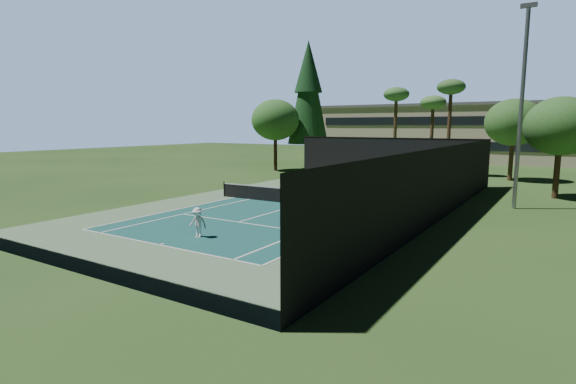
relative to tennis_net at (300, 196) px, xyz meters
The scene contains 22 objects.
ground 0.56m from the tennis_net, ahead, with size 160.00×160.00×0.00m, color #28481B.
apron_slab 0.55m from the tennis_net, ahead, with size 18.00×32.00×0.01m, color #5B7F59.
court_surface 0.55m from the tennis_net, ahead, with size 10.97×23.77×0.01m, color #1A534F.
court_lines 0.54m from the tennis_net, ahead, with size 11.07×23.87×0.01m.
tennis_net is the anchor object (origin of this frame).
fence 1.45m from the tennis_net, 90.00° to the left, with size 18.04×32.05×4.03m.
player 9.96m from the tennis_net, 87.30° to the right, with size 0.91×0.52×1.40m, color white.
tennis_ball_a 9.68m from the tennis_net, 97.88° to the right, with size 0.06×0.06×0.06m, color #D4EC35.
tennis_ball_b 4.37m from the tennis_net, 100.26° to the left, with size 0.07×0.07×0.07m, color #D8F437.
tennis_ball_c 3.53m from the tennis_net, 67.63° to the left, with size 0.07×0.07×0.07m, color #DBEE36.
tennis_ball_d 6.50m from the tennis_net, 118.88° to the left, with size 0.06×0.06×0.06m, color #CBD330.
park_bench 15.88m from the tennis_net, 102.80° to the left, with size 1.50×0.45×1.02m.
trash_bin 15.36m from the tennis_net, 89.03° to the left, with size 0.56×0.56×0.95m.
pine_tree 26.63m from the tennis_net, 118.61° to the left, with size 4.80×4.80×15.00m.
palm_a 25.26m from the tennis_net, 94.76° to the left, with size 2.80×2.80×9.32m.
palm_b 26.92m from the tennis_net, 86.70° to the left, with size 2.80×2.80×8.42m.
palm_c 24.69m from the tennis_net, 80.13° to the left, with size 2.80×2.80×9.77m.
decid_tree_a 24.65m from the tennis_net, 65.56° to the left, with size 5.12×5.12×7.62m.
decid_tree_b 18.99m from the tennis_net, 40.60° to the left, with size 4.80×4.80×7.14m.
decid_tree_c 23.39m from the tennis_net, 127.87° to the left, with size 5.44×5.44×8.09m.
campus_building 46.12m from the tennis_net, 90.00° to the left, with size 40.50×12.50×8.30m.
light_pole 14.66m from the tennis_net, 26.57° to the left, with size 0.90×0.25×12.22m.
Camera 1 is at (14.81, -24.83, 5.11)m, focal length 28.00 mm.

